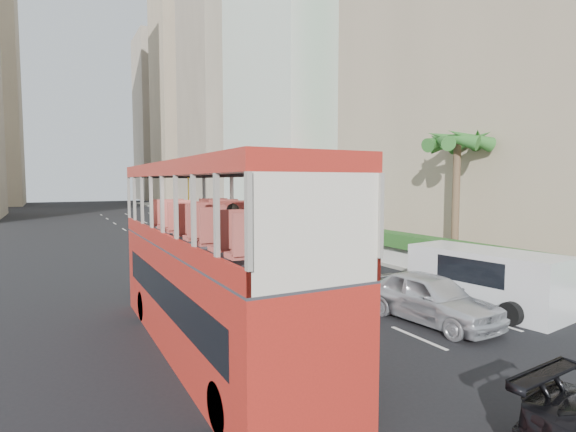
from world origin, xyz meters
TOP-DOWN VIEW (x-y plane):
  - ground_plane at (0.00, 0.00)m, footprint 200.00×200.00m
  - double_decker_bus at (-6.00, 0.00)m, footprint 2.50×11.00m
  - car_silver_lane_a at (-2.17, 7.22)m, footprint 2.01×4.78m
  - car_silver_lane_b at (1.01, -1.06)m, footprint 2.33×4.92m
  - van_asset at (1.24, 17.70)m, footprint 2.78×5.53m
  - minibus_near at (0.84, 6.46)m, footprint 2.83×5.98m
  - minibus_far at (3.99, 13.17)m, footprint 3.47×6.89m
  - panel_van_near at (3.96, -0.83)m, footprint 2.79×5.51m
  - panel_van_far at (4.32, 18.61)m, footprint 2.04×4.98m
  - sidewalk at (9.00, 25.00)m, footprint 6.00×120.00m
  - kerb_wall at (6.20, 14.00)m, footprint 0.30×44.00m
  - hedge at (6.20, 14.00)m, footprint 1.10×44.00m
  - palm_tree at (7.80, 4.00)m, footprint 0.36×0.36m
  - shell_station at (10.00, 23.00)m, footprint 6.50×8.00m
  - tower_mid at (18.00, 58.00)m, footprint 16.00×16.00m
  - tower_far_a at (17.00, 82.00)m, footprint 14.00×14.00m
  - tower_far_b at (17.00, 104.00)m, footprint 14.00×14.00m

SIDE VIEW (x-z plane):
  - ground_plane at x=0.00m, z-range 0.00..0.00m
  - car_silver_lane_a at x=-2.17m, z-range -0.77..0.77m
  - car_silver_lane_b at x=1.01m, z-range -0.81..0.81m
  - van_asset at x=1.24m, z-range -0.75..0.75m
  - sidewalk at x=9.00m, z-range 0.00..0.18m
  - kerb_wall at x=6.20m, z-range 0.18..1.18m
  - panel_van_far at x=4.32m, z-range 0.00..1.98m
  - panel_van_near at x=3.96m, z-range 0.00..2.11m
  - minibus_near at x=0.84m, z-range 0.00..2.54m
  - minibus_far at x=3.99m, z-range 0.00..2.92m
  - hedge at x=6.20m, z-range 1.18..1.88m
  - double_decker_bus at x=-6.00m, z-range 0.00..5.06m
  - shell_station at x=10.00m, z-range 0.00..5.50m
  - palm_tree at x=7.80m, z-range 0.18..6.58m
  - tower_far_b at x=17.00m, z-range 0.00..40.00m
  - tower_far_a at x=17.00m, z-range 0.00..44.00m
  - tower_mid at x=18.00m, z-range 0.00..50.00m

